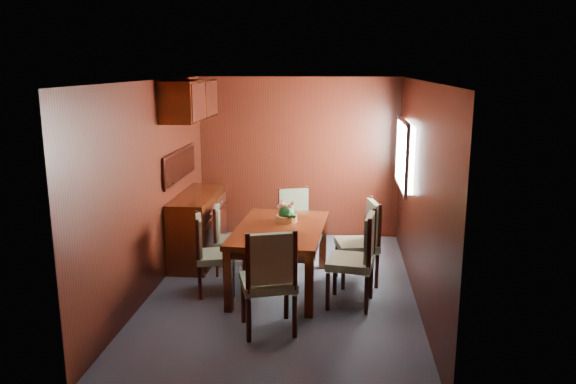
# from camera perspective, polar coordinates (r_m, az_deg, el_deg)

# --- Properties ---
(ground) EXTENTS (4.50, 4.50, 0.00)m
(ground) POSITION_cam_1_polar(r_m,az_deg,el_deg) (6.63, -0.48, -9.99)
(ground) COLOR #38404C
(ground) RESTS_ON ground
(room_shell) EXTENTS (3.06, 4.52, 2.41)m
(room_shell) POSITION_cam_1_polar(r_m,az_deg,el_deg) (6.52, -1.11, 4.54)
(room_shell) COLOR black
(room_shell) RESTS_ON ground
(sideboard) EXTENTS (0.48, 1.40, 0.90)m
(sideboard) POSITION_cam_1_polar(r_m,az_deg,el_deg) (7.62, -9.10, -3.49)
(sideboard) COLOR #361206
(sideboard) RESTS_ON ground
(dining_table) EXTENTS (1.09, 1.64, 0.74)m
(dining_table) POSITION_cam_1_polar(r_m,az_deg,el_deg) (6.50, -0.80, -4.47)
(dining_table) COLOR #361206
(dining_table) RESTS_ON ground
(chair_left_near) EXTENTS (0.52, 0.54, 0.93)m
(chair_left_near) POSITION_cam_1_polar(r_m,az_deg,el_deg) (6.47, -8.07, -5.83)
(chair_left_near) COLOR black
(chair_left_near) RESTS_ON ground
(chair_left_far) EXTENTS (0.46, 0.47, 0.87)m
(chair_left_far) POSITION_cam_1_polar(r_m,az_deg,el_deg) (7.09, -6.40, -4.38)
(chair_left_far) COLOR black
(chair_left_far) RESTS_ON ground
(chair_right_near) EXTENTS (0.55, 0.57, 1.05)m
(chair_right_near) POSITION_cam_1_polar(r_m,az_deg,el_deg) (6.10, 7.14, -6.32)
(chair_right_near) COLOR black
(chair_right_near) RESTS_ON ground
(chair_right_far) EXTENTS (0.55, 0.56, 1.01)m
(chair_right_far) POSITION_cam_1_polar(r_m,az_deg,el_deg) (6.75, 7.67, -4.57)
(chair_right_far) COLOR black
(chair_right_far) RESTS_ON ground
(chair_head) EXTENTS (0.63, 0.61, 1.07)m
(chair_head) POSITION_cam_1_polar(r_m,az_deg,el_deg) (5.42, -1.91, -8.51)
(chair_head) COLOR black
(chair_head) RESTS_ON ground
(chair_foot) EXTENTS (0.56, 0.55, 0.94)m
(chair_foot) POSITION_cam_1_polar(r_m,az_deg,el_deg) (7.62, 0.77, -2.78)
(chair_foot) COLOR black
(chair_foot) RESTS_ON ground
(flower_centerpiece) EXTENTS (0.27, 0.27, 0.27)m
(flower_centerpiece) POSITION_cam_1_polar(r_m,az_deg,el_deg) (6.66, -0.15, -1.94)
(flower_centerpiece) COLOR #C5793C
(flower_centerpiece) RESTS_ON dining_table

